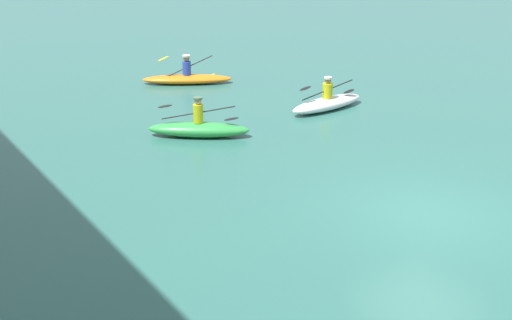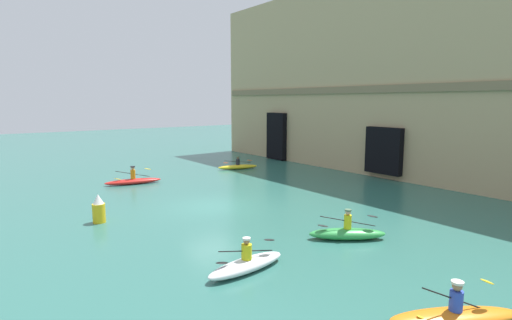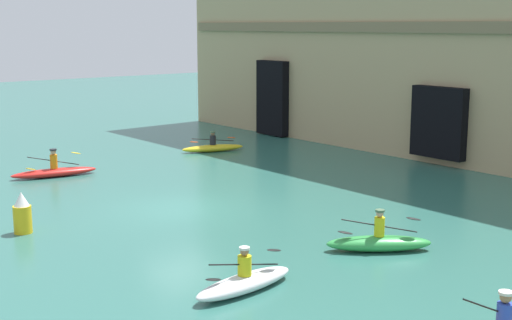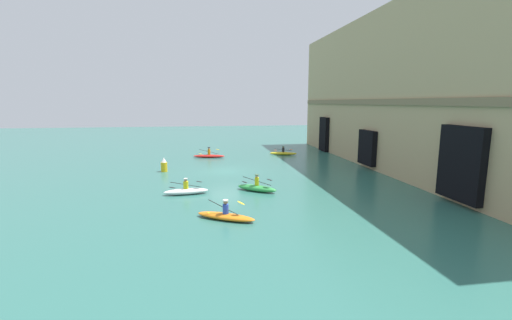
% 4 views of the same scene
% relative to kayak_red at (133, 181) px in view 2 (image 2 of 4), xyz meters
% --- Properties ---
extents(ground_plane, '(120.00, 120.00, 0.00)m').
position_rel_kayak_red_xyz_m(ground_plane, '(7.92, 1.24, -0.22)').
color(ground_plane, '#2D665B').
extents(cliff_bluff, '(39.62, 6.35, 14.43)m').
position_rel_kayak_red_xyz_m(cliff_bluff, '(8.91, 17.80, 6.95)').
color(cliff_bluff, tan).
rests_on(cliff_bluff, ground).
extents(kayak_red, '(1.41, 3.67, 1.19)m').
position_rel_kayak_red_xyz_m(kayak_red, '(0.00, 0.00, 0.00)').
color(kayak_red, red).
rests_on(kayak_red, ground).
extents(kayak_yellow, '(1.64, 3.27, 1.04)m').
position_rel_kayak_red_xyz_m(kayak_yellow, '(-0.71, 8.79, -0.00)').
color(kayak_yellow, yellow).
rests_on(kayak_yellow, ground).
extents(kayak_orange, '(2.37, 3.31, 1.10)m').
position_rel_kayak_red_xyz_m(kayak_orange, '(21.06, 0.43, -0.01)').
color(kayak_orange, orange).
rests_on(kayak_orange, ground).
extents(kayak_white, '(1.06, 3.06, 1.12)m').
position_rel_kayak_red_xyz_m(kayak_white, '(15.53, -1.90, 0.02)').
color(kayak_white, white).
rests_on(kayak_white, ground).
extents(kayak_green, '(2.42, 2.89, 1.22)m').
position_rel_kayak_red_xyz_m(kayak_green, '(15.48, 3.02, 0.03)').
color(kayak_green, green).
rests_on(kayak_green, ground).
extents(marker_buoy, '(0.56, 0.56, 1.30)m').
position_rel_kayak_red_xyz_m(marker_buoy, '(7.33, -4.20, 0.38)').
color(marker_buoy, yellow).
rests_on(marker_buoy, ground).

